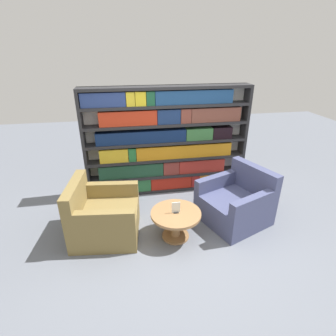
{
  "coord_description": "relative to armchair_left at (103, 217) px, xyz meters",
  "views": [
    {
      "loc": [
        -0.76,
        -2.87,
        2.5
      ],
      "look_at": [
        -0.12,
        0.72,
        0.81
      ],
      "focal_mm": 28.0,
      "sensor_mm": 36.0,
      "label": 1
    }
  ],
  "objects": [
    {
      "name": "ground_plane",
      "position": [
        1.13,
        -0.34,
        -0.29
      ],
      "size": [
        14.0,
        14.0,
        0.0
      ],
      "primitive_type": "plane",
      "color": "slate"
    },
    {
      "name": "bookshelf",
      "position": [
        1.11,
        1.17,
        0.66
      ],
      "size": [
        2.9,
        0.3,
        1.92
      ],
      "color": "silver",
      "rests_on": "ground_plane"
    },
    {
      "name": "armchair_left",
      "position": [
        0.0,
        0.0,
        0.0
      ],
      "size": [
        1.0,
        0.98,
        0.84
      ],
      "rotation": [
        0.0,
        0.0,
        1.45
      ],
      "color": "olive",
      "rests_on": "ground_plane"
    },
    {
      "name": "armchair_right",
      "position": [
        2.02,
        0.01,
        0.0
      ],
      "size": [
        1.16,
        1.15,
        0.84
      ],
      "rotation": [
        0.0,
        0.0,
        -1.19
      ],
      "color": "#42476B",
      "rests_on": "ground_plane"
    },
    {
      "name": "coffee_table",
      "position": [
        1.01,
        -0.25,
        0.01
      ],
      "size": [
        0.7,
        0.7,
        0.42
      ],
      "color": "olive",
      "rests_on": "ground_plane"
    },
    {
      "name": "table_sign",
      "position": [
        1.01,
        -0.25,
        0.2
      ],
      "size": [
        0.12,
        0.06,
        0.16
      ],
      "color": "black",
      "rests_on": "coffee_table"
    }
  ]
}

